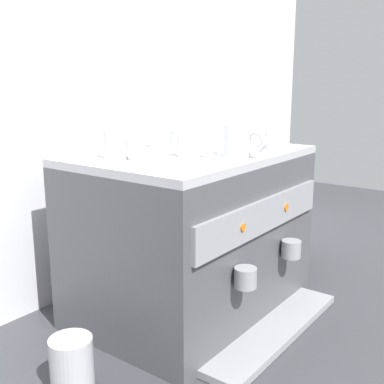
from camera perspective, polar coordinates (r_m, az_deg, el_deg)
ground_plane at (r=1.51m, az=0.00°, el=-13.47°), size 4.00×4.00×0.00m
tiled_backsplash_wall at (r=1.61m, az=-10.96°, el=10.06°), size 2.80×0.03×1.20m
espresso_machine at (r=1.42m, az=0.13°, el=-4.89°), size 0.67×0.57×0.48m
ceramic_cup_0 at (r=1.46m, az=-3.91°, el=6.57°), size 0.08×0.08×0.06m
ceramic_cup_1 at (r=1.25m, az=-8.89°, el=5.55°), size 0.06×0.10×0.07m
ceramic_cup_2 at (r=1.28m, az=5.55°, el=6.08°), size 0.07×0.12×0.08m
ceramic_cup_3 at (r=1.46m, az=9.96°, el=6.44°), size 0.09×0.09×0.07m
ceramic_cup_4 at (r=1.27m, az=-0.21°, el=5.67°), size 0.07×0.10×0.07m
ceramic_bowl_0 at (r=1.43m, az=2.26°, el=5.80°), size 0.12×0.12×0.03m
ceramic_bowl_1 at (r=1.55m, az=-0.79°, el=6.54°), size 0.10×0.10×0.04m
ceramic_bowl_2 at (r=1.54m, az=4.58°, el=6.24°), size 0.09×0.09×0.03m
coffee_grinder at (r=1.88m, az=11.16°, el=-1.33°), size 0.16×0.16×0.43m
milk_pitcher at (r=1.15m, az=-14.11°, el=-19.35°), size 0.10×0.10×0.13m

